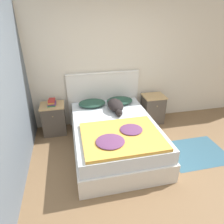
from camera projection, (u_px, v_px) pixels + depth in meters
The scene contains 13 objects.
ground_plane at pixel (135, 192), 2.79m from camera, with size 16.00×16.00×0.00m, color brown.
wall_back at pixel (105, 65), 4.05m from camera, with size 9.00×0.06×2.55m.
wall_side_left at pixel (12, 89), 2.82m from camera, with size 0.06×3.10×2.55m.
bed at pixel (114, 136), 3.55m from camera, with size 1.43×2.01×0.55m.
headboard at pixel (104, 97), 4.29m from camera, with size 1.51×0.06×1.15m.
nightstand_left at pixel (54, 119), 4.02m from camera, with size 0.46×0.41×0.63m.
nightstand_right at pixel (153, 109), 4.43m from camera, with size 0.46×0.41×0.63m.
pillow_left at pixel (92, 103), 4.00m from camera, with size 0.54×0.40×0.11m.
pillow_right at pixel (120, 101), 4.11m from camera, with size 0.54×0.40×0.11m.
quilt at pixel (121, 136), 2.99m from camera, with size 1.19×0.97×0.08m.
dog at pixel (116, 106), 3.81m from camera, with size 0.29×0.68×0.20m.
book_stack at pixel (52, 102), 3.84m from camera, with size 0.16×0.24×0.11m.
rug at pixel (196, 152), 3.56m from camera, with size 1.05×0.82×0.00m.
Camera 1 is at (-0.75, -1.85, 2.27)m, focal length 32.00 mm.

